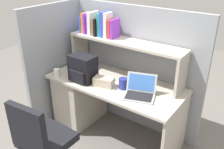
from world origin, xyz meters
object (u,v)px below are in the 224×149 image
Objects in this scene: backpack at (83,69)px; paper_cup at (57,73)px; office_chair at (44,148)px; laptop at (140,91)px; snack_canister at (123,84)px; tissue_box at (104,82)px; computer_mouse at (72,71)px.

backpack is 3.31× the size of paper_cup.
office_chair is (0.52, -0.70, -0.38)m from paper_cup.
laptop is 4.13× the size of paper_cup.
laptop is at bearing -7.23° from snack_canister.
snack_canister is (0.21, 0.07, 0.01)m from tissue_box.
laptop is 0.23m from snack_canister.
backpack is at bearing -82.46° from office_chair.
backpack is 0.96m from office_chair.
paper_cup is 0.76× the size of snack_canister.
computer_mouse is (-0.99, 0.02, -0.03)m from laptop.
paper_cup is (-0.33, -0.10, -0.10)m from backpack.
snack_canister is at bearing 5.58° from tissue_box.
backpack reaches higher than paper_cup.
snack_canister reaches higher than computer_mouse.
paper_cup is 0.42× the size of tissue_box.
tissue_box reaches higher than computer_mouse.
paper_cup is 0.84m from snack_canister.
laptop is 0.73m from backpack.
snack_canister is 1.03m from office_chair.
tissue_box is at bearing 5.95° from backpack.
computer_mouse is (-0.27, 0.09, -0.13)m from backpack.
laptop is 1.25× the size of backpack.
computer_mouse is 0.55m from tissue_box.
paper_cup is 0.10× the size of office_chair.
computer_mouse is at bearing 73.60° from paper_cup.
computer_mouse is 0.21m from paper_cup.
snack_canister is (0.49, 0.10, -0.09)m from backpack.
office_chair is (0.46, -0.90, -0.35)m from computer_mouse.
office_chair reaches higher than tissue_box.
laptop reaches higher than office_chair.
snack_canister is at bearing 172.77° from laptop.
computer_mouse is at bearing 178.90° from laptop.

